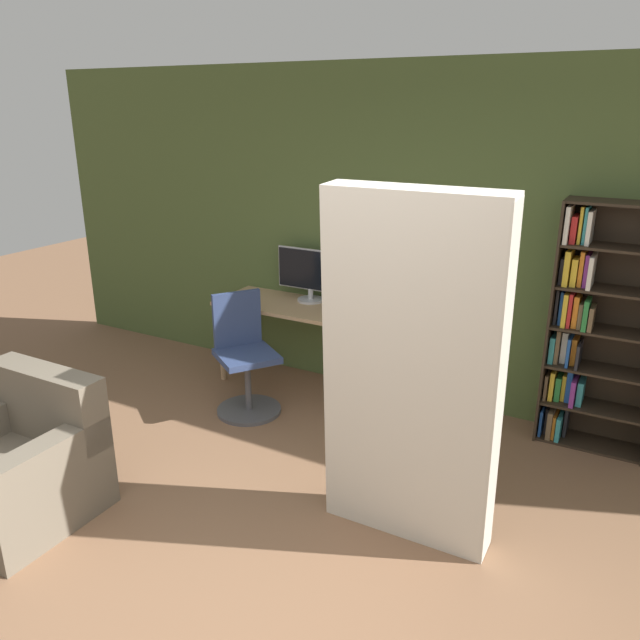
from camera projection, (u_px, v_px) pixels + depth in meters
wall_back at (443, 242)px, 4.89m from camera, size 8.00×0.06×2.70m
desk at (297, 316)px, 5.38m from camera, size 1.41×0.59×0.74m
monitor at (311, 273)px, 5.37m from camera, size 0.64×0.23×0.46m
office_chair at (245, 364)px, 5.00m from camera, size 0.61×0.61×0.96m
bookshelf at (592, 328)px, 4.38m from camera, size 0.74×0.31×1.77m
mattress_near at (412, 376)px, 3.32m from camera, size 0.96×0.29×2.00m
armchair at (21, 464)px, 3.75m from camera, size 0.85×0.80×0.85m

